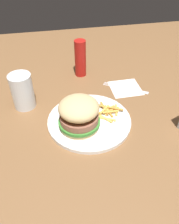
{
  "coord_description": "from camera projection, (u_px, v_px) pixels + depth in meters",
  "views": [
    {
      "loc": [
        0.1,
        0.49,
        0.49
      ],
      "look_at": [
        -0.0,
        -0.02,
        0.04
      ],
      "focal_mm": 36.72,
      "sensor_mm": 36.0,
      "label": 1
    }
  ],
  "objects": [
    {
      "name": "fork",
      "position": [
        125.0,
        87.0,
        0.86
      ],
      "size": [
        0.15,
        0.11,
        0.0
      ],
      "color": "silver",
      "rests_on": "napkin"
    },
    {
      "name": "ground_plane",
      "position": [
        91.0,
        127.0,
        0.7
      ],
      "size": [
        1.6,
        1.6,
        0.0
      ],
      "primitive_type": "plane",
      "color": "brown"
    },
    {
      "name": "ketchup_bottle",
      "position": [
        80.0,
        58.0,
        0.89
      ],
      "size": [
        0.04,
        0.04,
        0.14
      ],
      "primitive_type": "cylinder",
      "color": "#B21914",
      "rests_on": "ground_plane"
    },
    {
      "name": "plate",
      "position": [
        90.0,
        121.0,
        0.71
      ],
      "size": [
        0.26,
        0.26,
        0.01
      ],
      "primitive_type": "cylinder",
      "color": "white",
      "rests_on": "ground_plane"
    },
    {
      "name": "fries_pile",
      "position": [
        108.0,
        111.0,
        0.73
      ],
      "size": [
        0.09,
        0.1,
        0.01
      ],
      "color": "gold",
      "rests_on": "plate"
    },
    {
      "name": "napkin",
      "position": [
        125.0,
        88.0,
        0.86
      ],
      "size": [
        0.11,
        0.11,
        0.0
      ],
      "primitive_type": "cube",
      "rotation": [
        0.0,
        0.0,
        0.01
      ],
      "color": "white",
      "rests_on": "ground_plane"
    },
    {
      "name": "sandwich",
      "position": [
        79.0,
        113.0,
        0.66
      ],
      "size": [
        0.12,
        0.12,
        0.1
      ],
      "color": "tan",
      "rests_on": "plate"
    },
    {
      "name": "drink_glass",
      "position": [
        23.0,
        93.0,
        0.75
      ],
      "size": [
        0.07,
        0.07,
        0.12
      ],
      "color": "silver",
      "rests_on": "ground_plane"
    }
  ]
}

